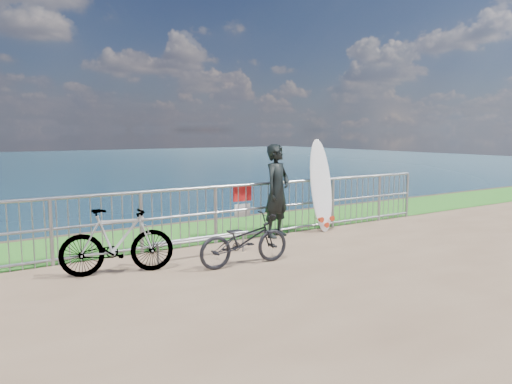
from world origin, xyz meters
TOP-DOWN VIEW (x-y plane):
  - grass_strip at (0.00, 2.70)m, footprint 120.00×120.00m
  - railing at (0.02, 1.60)m, footprint 10.06×0.10m
  - surfer at (0.85, 1.45)m, footprint 0.81×0.68m
  - surfboard at (2.01, 1.43)m, footprint 0.57×0.52m
  - bicycle_near at (-0.87, -0.05)m, footprint 1.61×0.64m
  - bicycle_far at (-2.75, 0.58)m, footprint 1.76×0.87m
  - bike_rack at (-1.23, 0.74)m, footprint 1.83×0.05m

SIDE VIEW (x-z plane):
  - grass_strip at x=0.00m, z-range 0.01..0.01m
  - bike_rack at x=-1.23m, z-range 0.12..0.51m
  - bicycle_near at x=-0.87m, z-range 0.00..0.83m
  - bicycle_far at x=-2.75m, z-range 0.00..1.02m
  - railing at x=0.02m, z-range 0.01..1.14m
  - surfboard at x=2.01m, z-range -0.08..1.93m
  - surfer at x=0.85m, z-range 0.00..1.90m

